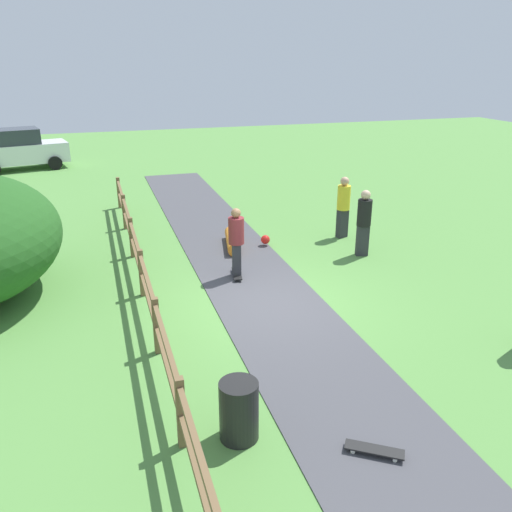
% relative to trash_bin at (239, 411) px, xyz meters
% --- Properties ---
extents(ground_plane, '(60.00, 60.00, 0.00)m').
position_rel_trash_bin_xyz_m(ground_plane, '(1.80, 3.93, -0.45)').
color(ground_plane, '#568E42').
extents(asphalt_path, '(2.40, 28.00, 0.02)m').
position_rel_trash_bin_xyz_m(asphalt_path, '(1.80, 3.93, -0.44)').
color(asphalt_path, '#47474C').
rests_on(asphalt_path, ground_plane).
extents(wooden_fence, '(0.12, 18.12, 1.10)m').
position_rel_trash_bin_xyz_m(wooden_fence, '(-0.80, 3.93, 0.22)').
color(wooden_fence, brown).
rests_on(wooden_fence, ground_plane).
extents(trash_bin, '(0.56, 0.56, 0.90)m').
position_rel_trash_bin_xyz_m(trash_bin, '(0.00, 0.00, 0.00)').
color(trash_bin, black).
rests_on(trash_bin, ground_plane).
extents(skater_riding, '(0.44, 0.82, 1.73)m').
position_rel_trash_bin_xyz_m(skater_riding, '(1.52, 5.60, 0.53)').
color(skater_riding, black).
rests_on(skater_riding, asphalt_path).
extents(skater_fallen, '(1.39, 1.67, 0.36)m').
position_rel_trash_bin_xyz_m(skater_fallen, '(2.04, 7.68, -0.25)').
color(skater_fallen, orange).
rests_on(skater_fallen, asphalt_path).
extents(skateboard_loose, '(0.78, 0.61, 0.08)m').
position_rel_trash_bin_xyz_m(skateboard_loose, '(1.66, -0.90, -0.36)').
color(skateboard_loose, black).
rests_on(skateboard_loose, asphalt_path).
extents(bystander_black, '(0.47, 0.47, 1.82)m').
position_rel_trash_bin_xyz_m(bystander_black, '(5.18, 6.04, 0.56)').
color(bystander_black, '#2D2D33').
rests_on(bystander_black, ground_plane).
extents(bystander_yellow, '(0.47, 0.47, 1.83)m').
position_rel_trash_bin_xyz_m(bystander_yellow, '(5.34, 7.59, 0.57)').
color(bystander_yellow, '#2D2D33').
rests_on(bystander_yellow, ground_plane).
extents(parked_car_white, '(4.47, 2.67, 1.92)m').
position_rel_trash_bin_xyz_m(parked_car_white, '(-4.85, 21.34, 0.51)').
color(parked_car_white, silver).
rests_on(parked_car_white, ground_plane).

